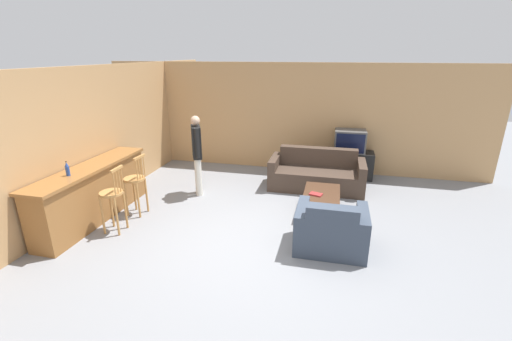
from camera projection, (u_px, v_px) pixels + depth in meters
ground_plane at (253, 241)px, 5.38m from camera, size 24.00×24.00×0.00m
wall_back at (289, 118)px, 8.37m from camera, size 9.40×0.08×2.60m
wall_left at (113, 132)px, 6.90m from camera, size 0.08×8.72×2.60m
bar_counter at (93, 193)px, 5.96m from camera, size 0.55×2.54×0.98m
bar_chair_near at (113, 198)px, 5.51m from camera, size 0.38×0.38×1.12m
bar_chair_mid at (136, 184)px, 6.12m from camera, size 0.38×0.38×1.12m
couch_far at (317, 175)px, 7.42m from camera, size 2.00×0.87×0.84m
armchair_near at (331, 231)px, 5.09m from camera, size 1.04×0.83×0.81m
coffee_table at (322, 195)px, 6.20m from camera, size 0.64×0.95×0.42m
tv_unit at (348, 164)px, 8.07m from camera, size 1.13×0.48×0.63m
tv at (350, 141)px, 7.88m from camera, size 0.70×0.50×0.51m
bottle at (67, 169)px, 5.34m from camera, size 0.06×0.06×0.24m
book_on_table at (316, 194)px, 6.06m from camera, size 0.25×0.20×0.03m
person_by_window at (197, 151)px, 6.89m from camera, size 0.34×0.51×1.64m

